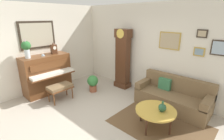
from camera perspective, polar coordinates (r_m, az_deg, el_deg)
ground_plane at (r=4.22m, az=-7.46°, el=-17.46°), size 6.40×6.00×0.10m
wall_left at (r=5.80m, az=-24.98°, el=6.63°), size 0.13×4.90×2.80m
wall_back at (r=5.37m, az=12.11°, el=7.06°), size 5.30×0.13×2.80m
area_rug at (r=4.15m, az=16.23°, el=-17.87°), size 2.10×1.50×0.01m
piano at (r=5.69m, az=-21.67°, el=-1.33°), size 0.87×1.44×1.24m
piano_bench at (r=5.08m, az=-17.64°, el=-5.85°), size 0.42×0.70×0.48m
grandfather_clock at (r=5.62m, az=3.75°, el=3.31°), size 0.52×0.34×2.03m
couch at (r=4.82m, az=20.32°, el=-8.69°), size 1.90×0.80×0.84m
coffee_table at (r=3.82m, az=14.93°, el=-13.54°), size 0.88×0.88×0.46m
mantel_clock at (r=5.64m, az=-19.60°, el=7.04°), size 0.13×0.18×0.38m
flower_vase at (r=5.29m, az=-27.65°, el=6.94°), size 0.26×0.26×0.58m
teacup at (r=5.46m, az=-22.89°, el=4.74°), size 0.12×0.12×0.06m
green_jug at (r=3.74m, az=17.09°, el=-12.38°), size 0.17×0.17×0.24m
potted_plant at (r=5.47m, az=-6.71°, el=-4.31°), size 0.36×0.36×0.56m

